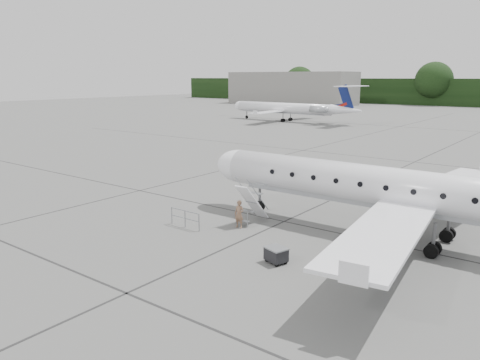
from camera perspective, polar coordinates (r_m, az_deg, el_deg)
The scene contains 8 objects.
ground at distance 23.21m, azimuth 14.74°, elevation -9.39°, with size 320.00×320.00×0.00m, color slate.
terminal_building at distance 151.69m, azimuth 6.30°, elevation 11.07°, with size 40.00×14.00×10.00m, color slate.
main_regional_jet at distance 25.20m, azimuth 21.58°, elevation 0.95°, with size 29.86×21.50×7.66m, color white, non-canonical shape.
airstair at distance 27.65m, azimuth 1.49°, elevation -2.80°, with size 0.85×2.23×2.40m, color white, non-canonical shape.
passenger at distance 26.78m, azimuth -0.10°, elevation -4.19°, with size 0.59×0.38×1.61m, color #846048.
safety_railing at distance 27.09m, azimuth -6.71°, elevation -4.75°, with size 2.20×0.08×1.00m, color gray, non-canonical shape.
baggage_cart at distance 22.05m, azimuth 4.43°, elevation -9.05°, with size 0.94×0.76×0.82m, color black, non-canonical shape.
bg_regional_left at distance 92.49m, azimuth 5.25°, elevation 9.36°, with size 27.10×19.52×7.11m, color white, non-canonical shape.
Camera 1 is at (7.90, -20.11, 8.48)m, focal length 35.00 mm.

